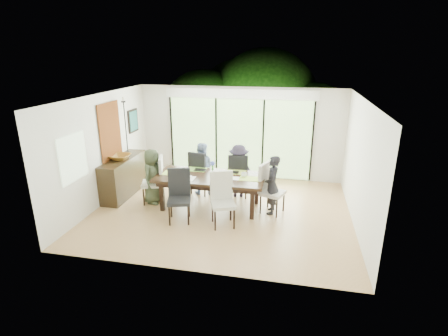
% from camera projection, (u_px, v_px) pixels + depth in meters
% --- Properties ---
extents(floor, '(6.00, 5.00, 0.01)m').
position_uv_depth(floor, '(222.00, 211.00, 8.41)').
color(floor, '#97673C').
rests_on(floor, ground).
extents(ceiling, '(6.00, 5.00, 0.01)m').
position_uv_depth(ceiling, '(222.00, 97.00, 7.55)').
color(ceiling, white).
rests_on(ceiling, wall_back).
extents(wall_back, '(6.00, 0.02, 2.70)m').
position_uv_depth(wall_back, '(240.00, 133.00, 10.31)').
color(wall_back, silver).
rests_on(wall_back, floor).
extents(wall_front, '(6.00, 0.02, 2.70)m').
position_uv_depth(wall_front, '(189.00, 200.00, 5.65)').
color(wall_front, silver).
rests_on(wall_front, floor).
extents(wall_left, '(0.02, 5.00, 2.70)m').
position_uv_depth(wall_left, '(102.00, 150.00, 8.56)').
color(wall_left, white).
rests_on(wall_left, floor).
extents(wall_right, '(0.02, 5.00, 2.70)m').
position_uv_depth(wall_right, '(360.00, 165.00, 7.40)').
color(wall_right, beige).
rests_on(wall_right, floor).
extents(glass_doors, '(4.20, 0.02, 2.30)m').
position_uv_depth(glass_doors, '(239.00, 138.00, 10.32)').
color(glass_doors, '#598C3F').
rests_on(glass_doors, wall_back).
extents(blinds_header, '(4.40, 0.06, 0.28)m').
position_uv_depth(blinds_header, '(240.00, 94.00, 9.90)').
color(blinds_header, white).
rests_on(blinds_header, wall_back).
extents(mullion_a, '(0.05, 0.04, 2.30)m').
position_uv_depth(mullion_a, '(172.00, 135.00, 10.72)').
color(mullion_a, black).
rests_on(mullion_a, wall_back).
extents(mullion_b, '(0.05, 0.04, 2.30)m').
position_uv_depth(mullion_b, '(216.00, 137.00, 10.45)').
color(mullion_b, black).
rests_on(mullion_b, wall_back).
extents(mullion_c, '(0.05, 0.04, 2.30)m').
position_uv_depth(mullion_c, '(263.00, 140.00, 10.17)').
color(mullion_c, black).
rests_on(mullion_c, wall_back).
extents(mullion_d, '(0.05, 0.04, 2.30)m').
position_uv_depth(mullion_d, '(312.00, 142.00, 9.90)').
color(mullion_d, black).
rests_on(mullion_d, wall_back).
extents(side_window, '(0.02, 0.90, 1.00)m').
position_uv_depth(side_window, '(73.00, 158.00, 7.39)').
color(side_window, '#8CAD7F').
rests_on(side_window, wall_left).
extents(deck, '(6.00, 1.80, 0.10)m').
position_uv_depth(deck, '(243.00, 168.00, 11.58)').
color(deck, '#513C22').
rests_on(deck, ground).
extents(rail_top, '(6.00, 0.08, 0.06)m').
position_uv_depth(rail_top, '(247.00, 145.00, 12.13)').
color(rail_top, '#4F3322').
rests_on(rail_top, deck).
extents(foliage_left, '(3.20, 3.20, 3.20)m').
position_uv_depth(foliage_left, '(204.00, 113.00, 13.13)').
color(foliage_left, '#14380F').
rests_on(foliage_left, ground).
extents(foliage_mid, '(4.00, 4.00, 4.00)m').
position_uv_depth(foliage_mid, '(264.00, 103.00, 13.14)').
color(foliage_mid, '#14380F').
rests_on(foliage_mid, ground).
extents(foliage_right, '(2.80, 2.80, 2.80)m').
position_uv_depth(foliage_right, '(313.00, 123.00, 12.22)').
color(foliage_right, '#14380F').
rests_on(foliage_right, ground).
extents(foliage_far, '(3.60, 3.60, 3.60)m').
position_uv_depth(foliage_far, '(241.00, 104.00, 14.04)').
color(foliage_far, '#14380F').
rests_on(foliage_far, ground).
extents(table_top, '(2.60, 1.19, 0.06)m').
position_uv_depth(table_top, '(210.00, 177.00, 8.36)').
color(table_top, black).
rests_on(table_top, floor).
extents(table_apron, '(2.38, 0.97, 0.11)m').
position_uv_depth(table_apron, '(210.00, 181.00, 8.39)').
color(table_apron, black).
rests_on(table_apron, floor).
extents(table_leg_fl, '(0.10, 0.10, 0.75)m').
position_uv_depth(table_leg_fl, '(162.00, 196.00, 8.30)').
color(table_leg_fl, black).
rests_on(table_leg_fl, floor).
extents(table_leg_fr, '(0.10, 0.10, 0.75)m').
position_uv_depth(table_leg_fr, '(252.00, 204.00, 7.88)').
color(table_leg_fr, black).
rests_on(table_leg_fr, floor).
extents(table_leg_bl, '(0.10, 0.10, 0.75)m').
position_uv_depth(table_leg_bl, '(174.00, 183.00, 9.10)').
color(table_leg_bl, black).
rests_on(table_leg_bl, floor).
extents(table_leg_br, '(0.10, 0.10, 0.75)m').
position_uv_depth(table_leg_br, '(257.00, 190.00, 8.68)').
color(table_leg_br, black).
rests_on(table_leg_br, floor).
extents(chair_left_end, '(0.62, 0.62, 1.19)m').
position_uv_depth(chair_left_end, '(152.00, 180.00, 8.71)').
color(chair_left_end, beige).
rests_on(chair_left_end, floor).
extents(chair_right_end, '(0.64, 0.64, 1.19)m').
position_uv_depth(chair_right_end, '(273.00, 189.00, 8.13)').
color(chair_right_end, beige).
rests_on(chair_right_end, floor).
extents(chair_far_left, '(0.61, 0.61, 1.19)m').
position_uv_depth(chair_far_left, '(202.00, 172.00, 9.29)').
color(chair_far_left, black).
rests_on(chair_far_left, floor).
extents(chair_far_right, '(0.54, 0.54, 1.19)m').
position_uv_depth(chair_far_right, '(239.00, 174.00, 9.10)').
color(chair_far_right, black).
rests_on(chair_far_right, floor).
extents(chair_near_left, '(0.61, 0.61, 1.19)m').
position_uv_depth(chair_near_left, '(179.00, 197.00, 7.71)').
color(chair_near_left, black).
rests_on(chair_near_left, floor).
extents(chair_near_right, '(0.64, 0.64, 1.19)m').
position_uv_depth(chair_near_right, '(223.00, 200.00, 7.51)').
color(chair_near_right, beige).
rests_on(chair_near_right, floor).
extents(person_left_end, '(0.48, 0.69, 1.40)m').
position_uv_depth(person_left_end, '(152.00, 176.00, 8.67)').
color(person_left_end, '#3A432D').
rests_on(person_left_end, floor).
extents(person_right_end, '(0.42, 0.66, 1.40)m').
position_uv_depth(person_right_end, '(272.00, 185.00, 8.10)').
color(person_right_end, black).
rests_on(person_right_end, floor).
extents(person_far_left, '(0.70, 0.49, 1.40)m').
position_uv_depth(person_far_left, '(201.00, 168.00, 9.24)').
color(person_far_left, '#7E92B7').
rests_on(person_far_left, floor).
extents(person_far_right, '(0.71, 0.51, 1.40)m').
position_uv_depth(person_far_right, '(239.00, 171.00, 9.05)').
color(person_far_right, '#251F2F').
rests_on(person_far_right, floor).
extents(placemat_left, '(0.48, 0.35, 0.01)m').
position_uv_depth(placemat_left, '(173.00, 173.00, 8.53)').
color(placemat_left, '#98B23F').
rests_on(placemat_left, table_top).
extents(placemat_right, '(0.48, 0.35, 0.01)m').
position_uv_depth(placemat_right, '(250.00, 179.00, 8.16)').
color(placemat_right, '#A7C646').
rests_on(placemat_right, table_top).
extents(placemat_far_l, '(0.48, 0.35, 0.01)m').
position_uv_depth(placemat_far_l, '(197.00, 169.00, 8.81)').
color(placemat_far_l, '#80BE43').
rests_on(placemat_far_l, table_top).
extents(placemat_far_r, '(0.48, 0.35, 0.01)m').
position_uv_depth(placemat_far_r, '(236.00, 172.00, 8.61)').
color(placemat_far_r, '#ABBF44').
rests_on(placemat_far_r, table_top).
extents(placemat_paper, '(0.48, 0.35, 0.01)m').
position_uv_depth(placemat_paper, '(184.00, 178.00, 8.17)').
color(placemat_paper, white).
rests_on(placemat_paper, table_top).
extents(tablet_far_l, '(0.28, 0.19, 0.01)m').
position_uv_depth(tablet_far_l, '(200.00, 170.00, 8.74)').
color(tablet_far_l, black).
rests_on(tablet_far_l, table_top).
extents(tablet_far_r, '(0.26, 0.18, 0.01)m').
position_uv_depth(tablet_far_r, '(233.00, 172.00, 8.57)').
color(tablet_far_r, black).
rests_on(tablet_far_r, table_top).
extents(papers, '(0.32, 0.24, 0.00)m').
position_uv_depth(papers, '(239.00, 179.00, 8.16)').
color(papers, white).
rests_on(papers, table_top).
extents(platter_base, '(0.28, 0.28, 0.03)m').
position_uv_depth(platter_base, '(184.00, 178.00, 8.17)').
color(platter_base, white).
rests_on(platter_base, table_top).
extents(platter_snacks, '(0.22, 0.22, 0.02)m').
position_uv_depth(platter_snacks, '(184.00, 177.00, 8.16)').
color(platter_snacks, orange).
rests_on(platter_snacks, table_top).
extents(vase, '(0.09, 0.09, 0.13)m').
position_uv_depth(vase, '(213.00, 173.00, 8.36)').
color(vase, silver).
rests_on(vase, table_top).
extents(hyacinth_stems, '(0.04, 0.04, 0.17)m').
position_uv_depth(hyacinth_stems, '(213.00, 168.00, 8.32)').
color(hyacinth_stems, '#337226').
rests_on(hyacinth_stems, table_top).
extents(hyacinth_blooms, '(0.12, 0.12, 0.12)m').
position_uv_depth(hyacinth_blooms, '(213.00, 163.00, 8.29)').
color(hyacinth_blooms, '#5062C9').
rests_on(hyacinth_blooms, table_top).
extents(laptop, '(0.40, 0.30, 0.03)m').
position_uv_depth(laptop, '(175.00, 174.00, 8.42)').
color(laptop, silver).
rests_on(laptop, table_top).
extents(cup_a, '(0.18, 0.18, 0.10)m').
position_uv_depth(cup_a, '(184.00, 170.00, 8.61)').
color(cup_a, white).
rests_on(cup_a, table_top).
extents(cup_b, '(0.14, 0.14, 0.10)m').
position_uv_depth(cup_b, '(215.00, 176.00, 8.21)').
color(cup_b, white).
rests_on(cup_b, table_top).
extents(cup_c, '(0.19, 0.19, 0.10)m').
position_uv_depth(cup_c, '(244.00, 175.00, 8.27)').
color(cup_c, white).
rests_on(cup_c, table_top).
extents(book, '(0.21, 0.27, 0.02)m').
position_uv_depth(book, '(221.00, 176.00, 8.34)').
color(book, white).
rests_on(book, table_top).
extents(sideboard, '(0.50, 1.78, 1.00)m').
position_uv_depth(sideboard, '(124.00, 176.00, 9.23)').
color(sideboard, black).
rests_on(sideboard, floor).
extents(bowl, '(0.53, 0.53, 0.13)m').
position_uv_depth(bowl, '(120.00, 157.00, 8.96)').
color(bowl, brown).
rests_on(bowl, sideboard).
extents(candlestick_base, '(0.11, 0.11, 0.04)m').
position_uv_depth(candlestick_base, '(128.00, 154.00, 9.39)').
color(candlestick_base, black).
rests_on(candlestick_base, sideboard).
extents(candlestick_shaft, '(0.03, 0.03, 1.39)m').
position_uv_depth(candlestick_shaft, '(126.00, 128.00, 9.16)').
color(candlestick_shaft, black).
rests_on(candlestick_shaft, sideboard).
extents(candlestick_pan, '(0.11, 0.11, 0.03)m').
position_uv_depth(candlestick_pan, '(123.00, 102.00, 8.95)').
color(candlestick_pan, black).
rests_on(candlestick_pan, sideboard).
extents(candle, '(0.04, 0.04, 0.11)m').
position_uv_depth(candle, '(123.00, 99.00, 8.92)').
color(candle, silver).
rests_on(candle, sideboard).
extents(tapestry, '(0.02, 1.00, 1.50)m').
position_uv_depth(tapestry, '(110.00, 132.00, 8.82)').
color(tapestry, '#9A4416').
rests_on(tapestry, wall_left).
extents(art_frame, '(0.03, 0.55, 0.65)m').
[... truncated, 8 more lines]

